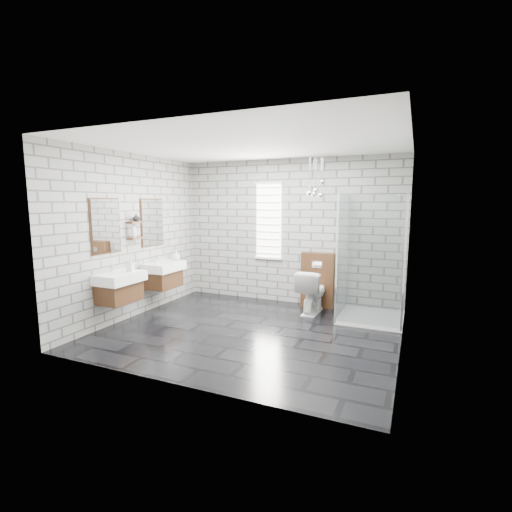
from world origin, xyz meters
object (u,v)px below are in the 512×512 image
Objects in this scene: vanity_right at (162,267)px; toilet at (312,291)px; vanity_left at (118,279)px; shower_enclosure at (365,290)px; cistern_panel at (318,280)px.

vanity_right is 2.09× the size of toilet.
vanity_left is 3.18m from toilet.
vanity_left is at bearing -152.07° from shower_enclosure.
vanity_right is 0.77× the size of shower_enclosure.
shower_enclosure reaches higher than vanity_right.
vanity_left is 2.09× the size of toilet.
vanity_left is 1.07m from vanity_right.
cistern_panel is (2.51, 2.32, -0.26)m from vanity_left.
vanity_right is at bearing -167.85° from shower_enclosure.
cistern_panel is 0.49× the size of shower_enclosure.
toilet is (2.51, 1.92, -0.38)m from vanity_left.
vanity_right is at bearing 90.00° from vanity_left.
vanity_right is 2.68m from toilet.
vanity_right is at bearing -153.55° from cistern_panel.
vanity_left reaches higher than cistern_panel.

